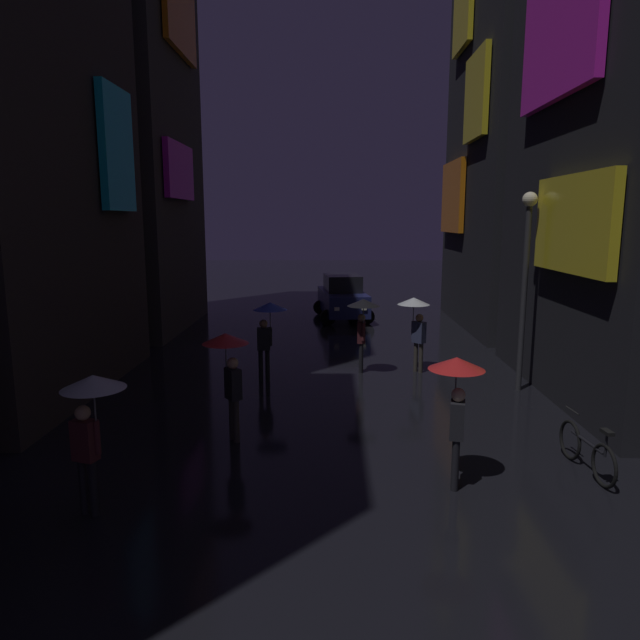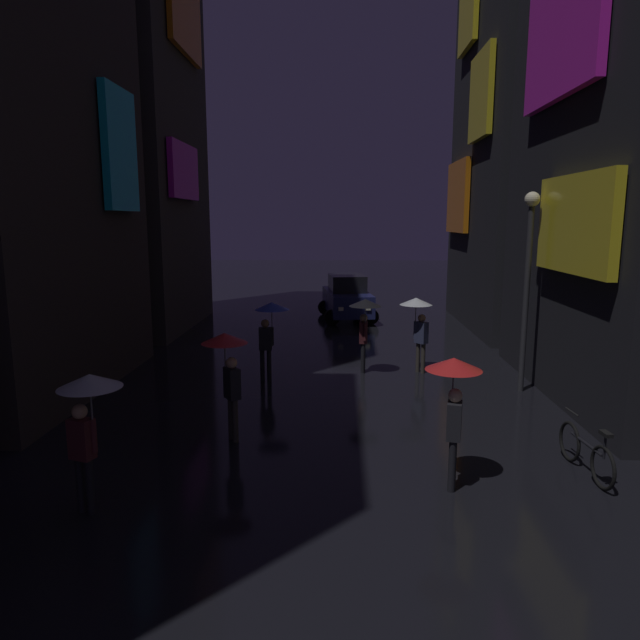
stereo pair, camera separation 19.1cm
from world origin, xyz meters
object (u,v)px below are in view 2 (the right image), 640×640
Objects in this scene: pedestrian_midstreet_centre_clear at (87,405)px; pedestrian_foreground_right_red at (454,386)px; bicycle_parked_at_storefront at (586,453)px; streetlamp_right_far at (528,267)px; car_distant at (347,298)px; pedestrian_foreground_left_red at (227,356)px; pedestrian_near_crossing_clear at (418,314)px; pedestrian_far_right_blue at (270,319)px; pedestrian_midstreet_left_black at (365,315)px.

pedestrian_foreground_right_red is (5.40, 1.09, 0.00)m from pedestrian_midstreet_centre_clear.
streetlamp_right_far reaches higher than bicycle_parked_at_storefront.
pedestrian_midstreet_centre_clear is at bearing -103.04° from car_distant.
pedestrian_foreground_left_red and pedestrian_foreground_right_red have the same top height.
pedestrian_far_right_blue is (-4.03, -1.01, 0.00)m from pedestrian_near_crossing_clear.
pedestrian_foreground_left_red is (-4.34, -5.17, 0.00)m from pedestrian_near_crossing_clear.
pedestrian_midstreet_centre_clear and pedestrian_foreground_right_red have the same top height.
streetlamp_right_far is (4.27, -10.41, 2.20)m from car_distant.
pedestrian_foreground_left_red is at bearing -100.12° from car_distant.
pedestrian_foreground_right_red is at bearing -84.51° from car_distant.
pedestrian_midstreet_centre_clear is 1.00× the size of pedestrian_foreground_right_red.
streetlamp_right_far is at bearing -21.50° from pedestrian_midstreet_left_black.
bicycle_parked_at_storefront is (2.37, 0.49, -1.28)m from pedestrian_foreground_right_red.
bicycle_parked_at_storefront is at bearing 11.74° from pedestrian_foreground_right_red.
bicycle_parked_at_storefront is 15.70m from car_distant.
bicycle_parked_at_storefront is (2.00, -6.55, -1.28)m from pedestrian_near_crossing_clear.
pedestrian_midstreet_centre_clear is (-5.76, -8.13, 0.00)m from pedestrian_near_crossing_clear.
streetlamp_right_far reaches higher than pedestrian_near_crossing_clear.
pedestrian_foreground_right_red is at bearing 11.40° from pedestrian_midstreet_centre_clear.
bicycle_parked_at_storefront is (6.34, -1.38, -1.28)m from pedestrian_foreground_left_red.
pedestrian_near_crossing_clear and pedestrian_foreground_right_red have the same top height.
pedestrian_foreground_right_red is at bearing -25.17° from pedestrian_foreground_left_red.
pedestrian_foreground_right_red is 0.49× the size of car_distant.
pedestrian_foreground_right_red is 1.00× the size of pedestrian_midstreet_left_black.
pedestrian_midstreet_centre_clear is 0.49× the size of car_distant.
pedestrian_foreground_right_red is at bearing -92.97° from pedestrian_near_crossing_clear.
pedestrian_foreground_left_red is 1.00× the size of pedestrian_foreground_right_red.
streetlamp_right_far is (6.43, -0.75, 1.46)m from pedestrian_far_right_blue.
car_distant is (-0.39, 8.88, -0.74)m from pedestrian_midstreet_left_black.
pedestrian_near_crossing_clear and pedestrian_foreground_left_red have the same top height.
pedestrian_foreground_right_red and pedestrian_midstreet_left_black have the same top height.
pedestrian_foreground_right_red is at bearing -58.74° from pedestrian_far_right_blue.
pedestrian_far_right_blue is at bearing 121.26° from pedestrian_foreground_right_red.
pedestrian_near_crossing_clear is 1.00× the size of pedestrian_foreground_right_red.
pedestrian_far_right_blue and pedestrian_midstreet_left_black have the same top height.
pedestrian_far_right_blue reaches higher than car_distant.
pedestrian_midstreet_centre_clear is 8.99m from pedestrian_midstreet_left_black.
pedestrian_midstreet_left_black is at bearing 17.13° from pedestrian_far_right_blue.
car_distant is at bearing 95.49° from pedestrian_foreground_right_red.
pedestrian_midstreet_centre_clear is 17.25m from car_distant.
streetlamp_right_far is (2.40, -1.75, 1.46)m from pedestrian_near_crossing_clear.
pedestrian_far_right_blue is 1.00× the size of pedestrian_midstreet_left_black.
pedestrian_midstreet_centre_clear and pedestrian_foreground_left_red have the same top height.
pedestrian_midstreet_left_black reaches higher than car_distant.
pedestrian_near_crossing_clear is 1.50m from pedestrian_midstreet_left_black.
pedestrian_midstreet_centre_clear is 1.00× the size of pedestrian_far_right_blue.
car_distant is at bearing 76.96° from pedestrian_midstreet_centre_clear.
pedestrian_midstreet_centre_clear reaches higher than bicycle_parked_at_storefront.
pedestrian_foreground_right_red is 1.17× the size of bicycle_parked_at_storefront.
pedestrian_midstreet_left_black is at bearing -87.50° from car_distant.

